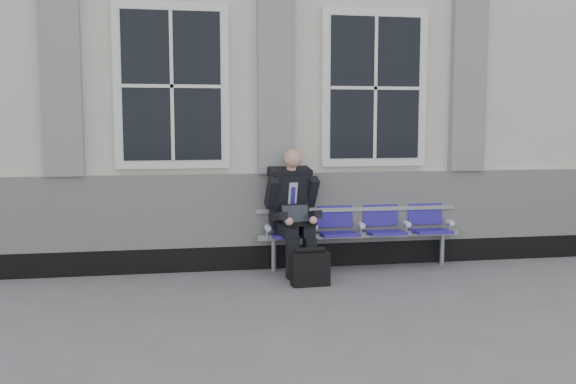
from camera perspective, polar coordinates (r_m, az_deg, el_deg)
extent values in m
plane|color=slate|center=(6.95, 8.31, -9.08)|extent=(70.00, 70.00, 0.00)
cube|color=silver|center=(10.09, 2.16, 7.78)|extent=(14.00, 4.00, 4.20)
cube|color=black|center=(8.29, 5.11, -5.47)|extent=(14.00, 0.10, 0.30)
cube|color=silver|center=(8.18, 5.17, -1.36)|extent=(14.00, 0.08, 0.90)
cube|color=gray|center=(7.92, -19.54, 10.02)|extent=(0.45, 0.14, 2.40)
cube|color=gray|center=(7.92, -1.08, 10.38)|extent=(0.45, 0.14, 2.40)
cube|color=gray|center=(8.67, 15.72, 9.79)|extent=(0.45, 0.14, 2.40)
cube|color=white|center=(7.83, -10.29, 9.23)|extent=(1.35, 0.10, 1.95)
cube|color=black|center=(7.78, -10.29, 9.25)|extent=(1.15, 0.02, 1.75)
cube|color=white|center=(8.22, 7.66, 9.13)|extent=(1.35, 0.10, 1.95)
cube|color=black|center=(8.17, 7.76, 9.14)|extent=(1.15, 0.02, 1.75)
cube|color=#9EA0A3|center=(8.12, 6.42, -3.80)|extent=(2.60, 0.07, 0.07)
cube|color=#9EA0A3|center=(8.18, 6.21, -1.51)|extent=(2.60, 0.05, 0.05)
cylinder|color=#9EA0A3|center=(7.92, -1.29, -5.67)|extent=(0.06, 0.06, 0.39)
cylinder|color=#9EA0A3|center=(8.53, 13.53, -4.97)|extent=(0.06, 0.06, 0.39)
cube|color=#271A98|center=(7.83, 0.25, -3.91)|extent=(0.46, 0.42, 0.07)
cube|color=#271A98|center=(7.99, -0.02, -1.81)|extent=(0.46, 0.10, 0.40)
cube|color=#271A98|center=(7.95, 4.51, -3.76)|extent=(0.46, 0.42, 0.07)
cube|color=#271A98|center=(8.11, 4.15, -1.70)|extent=(0.46, 0.10, 0.40)
cube|color=#271A98|center=(8.13, 8.62, -3.60)|extent=(0.46, 0.42, 0.07)
cube|color=#271A98|center=(8.28, 8.18, -1.59)|extent=(0.46, 0.10, 0.40)
cube|color=#271A98|center=(8.34, 12.53, -3.43)|extent=(0.46, 0.42, 0.07)
cube|color=#271A98|center=(8.49, 12.03, -1.47)|extent=(0.46, 0.10, 0.40)
cylinder|color=white|center=(7.79, -1.82, -3.21)|extent=(0.07, 0.12, 0.07)
cylinder|color=white|center=(7.90, 2.35, -3.08)|extent=(0.07, 0.12, 0.07)
cylinder|color=white|center=(8.05, 6.54, -2.94)|extent=(0.07, 0.12, 0.07)
cylinder|color=white|center=(8.24, 10.54, -2.80)|extent=(0.07, 0.12, 0.07)
cylinder|color=white|center=(8.46, 14.23, -2.65)|extent=(0.07, 0.12, 0.07)
cube|color=black|center=(7.50, 0.57, -7.50)|extent=(0.16, 0.29, 0.10)
cube|color=black|center=(7.57, 2.11, -7.37)|extent=(0.16, 0.29, 0.10)
cube|color=black|center=(7.51, 0.42, -5.93)|extent=(0.15, 0.16, 0.47)
cube|color=black|center=(7.58, 1.95, -5.82)|extent=(0.15, 0.16, 0.47)
cube|color=black|center=(7.67, -0.15, -3.39)|extent=(0.22, 0.50, 0.15)
cube|color=black|center=(7.74, 1.35, -3.31)|extent=(0.22, 0.50, 0.15)
cube|color=black|center=(7.86, 0.09, -0.58)|extent=(0.50, 0.42, 0.67)
cube|color=silver|center=(7.74, 0.40, -0.53)|extent=(0.12, 0.11, 0.38)
cube|color=#35219B|center=(7.73, 0.42, -0.69)|extent=(0.06, 0.09, 0.32)
cube|color=black|center=(7.80, 0.17, 1.73)|extent=(0.54, 0.32, 0.15)
cylinder|color=#DF9F8B|center=(7.74, 0.30, 2.25)|extent=(0.12, 0.12, 0.11)
sphere|color=#DF9F8B|center=(7.67, 0.45, 3.01)|extent=(0.22, 0.22, 0.22)
cube|color=black|center=(7.67, -1.46, -0.11)|extent=(0.15, 0.31, 0.40)
cube|color=black|center=(7.83, 2.12, 0.02)|extent=(0.15, 0.31, 0.40)
cube|color=black|center=(7.53, -0.72, -2.18)|extent=(0.14, 0.34, 0.15)
cube|color=black|center=(7.67, 2.31, -2.03)|extent=(0.14, 0.34, 0.15)
sphere|color=#DF9F8B|center=(7.42, 0.11, -2.64)|extent=(0.10, 0.10, 0.10)
sphere|color=#DF9F8B|center=(7.52, 2.26, -2.53)|extent=(0.10, 0.10, 0.10)
cube|color=black|center=(7.56, 0.97, -2.89)|extent=(0.38, 0.29, 0.02)
cube|color=black|center=(7.65, 0.67, -1.93)|extent=(0.36, 0.14, 0.23)
cube|color=black|center=(7.65, 0.69, -1.93)|extent=(0.33, 0.12, 0.19)
cube|color=black|center=(7.24, 2.00, -6.85)|extent=(0.43, 0.20, 0.38)
cylinder|color=black|center=(7.20, 2.00, -5.20)|extent=(0.34, 0.09, 0.07)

